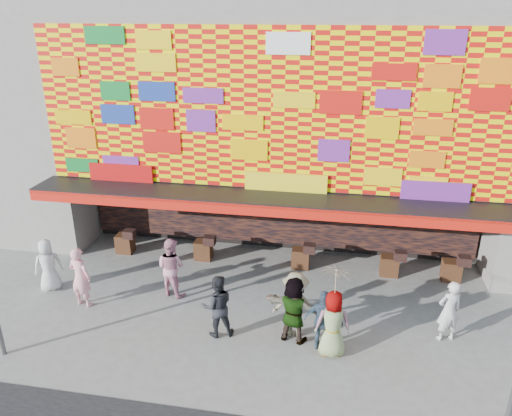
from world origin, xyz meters
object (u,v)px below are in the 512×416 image
object	(u,v)px
ped_f	(294,310)
ped_h	(449,311)
ped_d	(295,305)
parasol	(336,284)
ped_c	(217,306)
ped_i	(171,267)
ped_a	(48,265)
ped_e	(324,321)
ped_b	(80,277)
ped_g	(333,324)

from	to	relation	value
ped_f	ped_h	xyz separation A→B (m)	(4.09, 0.77, -0.07)
ped_d	parasol	distance (m)	1.70
ped_c	ped_i	xyz separation A→B (m)	(-1.94, 1.80, 0.05)
ped_d	ped_h	distance (m)	4.12
ped_a	ped_e	bearing A→B (deg)	135.69
ped_b	ped_c	world-z (taller)	ped_b
ped_h	ped_b	bearing A→B (deg)	-18.59
parasol	ped_c	bearing A→B (deg)	174.46
ped_h	ped_e	bearing A→B (deg)	-2.74
ped_b	ped_d	bearing A→B (deg)	-172.13
ped_b	ped_c	size ratio (longest dim) A/B	1.05
ped_e	parasol	xyz separation A→B (m)	(0.25, -0.20, 1.25)
ped_d	ped_i	size ratio (longest dim) A/B	1.00
ped_f	parasol	xyz separation A→B (m)	(1.05, -0.42, 1.16)
ped_a	ped_f	bearing A→B (deg)	136.32
ped_c	ped_i	world-z (taller)	ped_i
ped_b	ped_i	size ratio (longest dim) A/B	1.00
ped_f	ped_h	world-z (taller)	ped_f
ped_d	parasol	size ratio (longest dim) A/B	1.07
ped_d	ped_i	bearing A→B (deg)	-22.08
ped_a	ped_i	world-z (taller)	ped_i
ped_e	ped_h	bearing A→B (deg)	-156.84
ped_d	ped_g	size ratio (longest dim) A/B	1.03
ped_g	ped_h	xyz separation A→B (m)	(3.04, 1.20, -0.03)
ped_i	parasol	bearing A→B (deg)	175.76
ped_a	ped_e	xyz separation A→B (m)	(8.76, -1.47, -0.00)
ped_a	ped_h	size ratio (longest dim) A/B	0.97
parasol	ped_b	bearing A→B (deg)	172.38
ped_c	ped_i	size ratio (longest dim) A/B	0.95
ped_g	ped_h	world-z (taller)	ped_g
ped_c	ped_i	distance (m)	2.65
ped_i	ped_e	bearing A→B (deg)	176.76
ped_c	ped_g	size ratio (longest dim) A/B	0.98
ped_f	ped_i	world-z (taller)	ped_f
parasol	ped_h	bearing A→B (deg)	21.49
ped_g	ped_h	distance (m)	3.27
ped_b	ped_f	size ratio (longest dim) A/B	0.99
ped_b	ped_g	bearing A→B (deg)	-176.80
ped_i	ped_b	bearing A→B (deg)	42.19
ped_b	ped_g	distance (m)	7.60
ped_b	ped_d	world-z (taller)	same
ped_f	parasol	size ratio (longest dim) A/B	1.08
ped_f	ped_i	xyz separation A→B (m)	(-4.02, 1.68, -0.01)
ped_h	ped_a	bearing A→B (deg)	-21.87
ped_d	ped_f	distance (m)	0.25
ped_b	ped_h	distance (m)	10.58
ped_c	ped_d	xyz separation A→B (m)	(2.08, 0.37, 0.05)
ped_a	ped_d	distance (m)	8.02
ped_g	ped_i	distance (m)	5.49
ped_c	ped_d	bearing A→B (deg)	169.60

